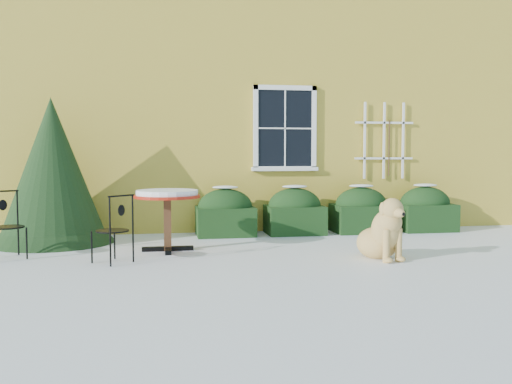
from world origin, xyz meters
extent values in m
plane|color=white|center=(0.00, 0.00, 0.00)|extent=(80.00, 80.00, 0.00)
cube|color=gold|center=(0.00, 7.00, 3.00)|extent=(12.00, 8.00, 6.00)
cube|color=black|center=(0.90, 2.96, 1.98)|extent=(1.05, 0.03, 1.45)
cube|color=white|center=(0.90, 2.95, 2.75)|extent=(1.23, 0.06, 0.09)
cube|color=white|center=(0.90, 2.95, 1.21)|extent=(1.23, 0.06, 0.09)
cube|color=white|center=(0.33, 2.95, 1.98)|extent=(0.09, 0.06, 1.63)
cube|color=white|center=(1.47, 2.95, 1.98)|extent=(0.09, 0.06, 1.63)
cube|color=white|center=(0.90, 2.94, 1.98)|extent=(0.02, 0.02, 1.45)
cube|color=white|center=(0.90, 2.94, 1.98)|extent=(1.05, 0.02, 0.02)
cube|color=white|center=(0.90, 2.95, 1.20)|extent=(1.29, 0.14, 0.07)
cube|color=white|center=(2.50, 2.94, 1.75)|extent=(0.04, 0.03, 1.50)
cube|color=white|center=(2.90, 2.94, 1.75)|extent=(0.04, 0.03, 1.50)
cube|color=white|center=(3.30, 2.94, 1.75)|extent=(0.04, 0.03, 1.50)
cube|color=white|center=(2.90, 2.94, 1.40)|extent=(1.20, 0.03, 0.04)
cube|color=white|center=(2.90, 2.94, 2.10)|extent=(1.20, 0.03, 0.04)
cylinder|color=#472D19|center=(3.00, 2.92, 1.60)|extent=(0.02, 0.02, 1.10)
cube|color=black|center=(-0.30, 2.55, 0.26)|extent=(1.05, 0.80, 0.52)
ellipsoid|color=black|center=(-0.30, 2.55, 0.52)|extent=(1.00, 0.72, 0.67)
ellipsoid|color=white|center=(-0.30, 2.55, 0.88)|extent=(0.47, 0.32, 0.06)
cube|color=black|center=(1.00, 2.55, 0.26)|extent=(1.05, 0.80, 0.52)
ellipsoid|color=black|center=(1.00, 2.55, 0.52)|extent=(1.00, 0.72, 0.67)
ellipsoid|color=white|center=(1.00, 2.55, 0.88)|extent=(0.47, 0.32, 0.06)
cube|color=black|center=(2.30, 2.55, 0.26)|extent=(1.05, 0.80, 0.52)
ellipsoid|color=black|center=(2.30, 2.55, 0.52)|extent=(1.00, 0.72, 0.67)
ellipsoid|color=white|center=(2.30, 2.55, 0.88)|extent=(0.47, 0.32, 0.06)
cube|color=black|center=(3.60, 2.55, 0.26)|extent=(1.05, 0.80, 0.52)
ellipsoid|color=black|center=(3.60, 2.55, 0.52)|extent=(1.00, 0.72, 0.67)
ellipsoid|color=white|center=(3.60, 2.55, 0.88)|extent=(0.47, 0.32, 0.06)
cone|color=black|center=(-3.24, 2.19, 0.58)|extent=(2.01, 2.01, 1.16)
cone|color=black|center=(-3.24, 2.19, 1.21)|extent=(1.79, 1.79, 2.43)
cube|color=black|center=(-1.37, 1.08, 0.03)|extent=(0.79, 0.09, 0.07)
cube|color=black|center=(-1.37, 1.08, 0.03)|extent=(0.09, 0.79, 0.07)
cube|color=#4F301B|center=(-1.37, 1.08, 0.42)|extent=(0.11, 0.11, 0.85)
cylinder|color=#A81D0E|center=(-1.37, 1.08, 0.85)|extent=(1.01, 1.01, 0.05)
cylinder|color=white|center=(-1.37, 1.08, 0.90)|extent=(0.94, 0.94, 0.08)
cylinder|color=black|center=(-2.13, 0.53, 0.22)|extent=(0.02, 0.02, 0.44)
cylinder|color=black|center=(-2.41, 0.26, 0.22)|extent=(0.02, 0.02, 0.44)
cylinder|color=black|center=(-1.86, 0.25, 0.22)|extent=(0.02, 0.02, 0.44)
cylinder|color=black|center=(-2.14, -0.02, 0.22)|extent=(0.02, 0.02, 0.44)
cylinder|color=black|center=(-2.14, 0.26, 0.44)|extent=(0.45, 0.45, 0.02)
cylinder|color=black|center=(-1.86, 0.25, 0.69)|extent=(0.02, 0.02, 0.49)
cylinder|color=black|center=(-2.14, -0.02, 0.69)|extent=(0.02, 0.02, 0.49)
cylinder|color=black|center=(-2.00, 0.11, 0.93)|extent=(0.33, 0.31, 0.02)
ellipsoid|color=black|center=(-2.00, 0.11, 0.74)|extent=(0.11, 0.10, 0.15)
cylinder|color=black|center=(-3.36, 0.74, 0.23)|extent=(0.02, 0.02, 0.45)
cylinder|color=black|center=(-3.56, 1.09, 0.23)|extent=(0.02, 0.02, 0.45)
cylinder|color=black|center=(-3.63, 0.82, 0.45)|extent=(0.46, 0.46, 0.02)
cylinder|color=black|center=(-3.56, 1.09, 0.70)|extent=(0.02, 0.02, 0.50)
cylinder|color=black|center=(-3.73, 1.00, 0.96)|extent=(0.40, 0.23, 0.02)
ellipsoid|color=black|center=(-3.73, 1.00, 0.75)|extent=(0.12, 0.08, 0.16)
ellipsoid|color=#DCB262|center=(1.60, -0.01, 0.21)|extent=(0.71, 0.75, 0.47)
ellipsoid|color=#DCB262|center=(1.65, -0.22, 0.42)|extent=(0.52, 0.49, 0.58)
sphere|color=#DCB262|center=(1.66, -0.28, 0.55)|extent=(0.36, 0.36, 0.36)
cylinder|color=#DCB262|center=(1.58, -0.38, 0.23)|extent=(0.09, 0.09, 0.46)
cylinder|color=#DCB262|center=(1.79, -0.33, 0.23)|extent=(0.09, 0.09, 0.46)
ellipsoid|color=#DCB262|center=(1.59, -0.44, 0.04)|extent=(0.13, 0.16, 0.08)
ellipsoid|color=#DCB262|center=(1.80, -0.39, 0.04)|extent=(0.13, 0.16, 0.08)
cylinder|color=#DCB262|center=(1.67, -0.29, 0.61)|extent=(0.27, 0.30, 0.25)
sphere|color=#DCB262|center=(1.68, -0.34, 0.74)|extent=(0.31, 0.31, 0.31)
ellipsoid|color=#DCB262|center=(1.71, -0.47, 0.69)|extent=(0.19, 0.26, 0.13)
sphere|color=black|center=(1.74, -0.57, 0.69)|extent=(0.05, 0.05, 0.05)
ellipsoid|color=#DCB262|center=(1.54, -0.33, 0.74)|extent=(0.10, 0.12, 0.19)
ellipsoid|color=#DCB262|center=(1.80, -0.27, 0.74)|extent=(0.10, 0.12, 0.19)
cylinder|color=#DCB262|center=(1.73, 0.26, 0.06)|extent=(0.32, 0.32, 0.08)
camera|label=1|loc=(-1.51, -7.74, 1.52)|focal=40.00mm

